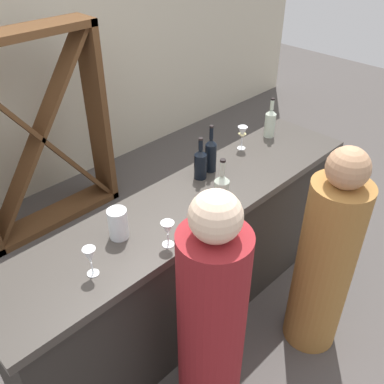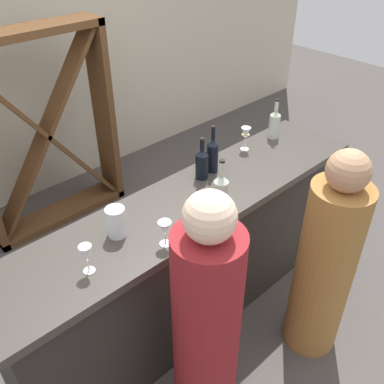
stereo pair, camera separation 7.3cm
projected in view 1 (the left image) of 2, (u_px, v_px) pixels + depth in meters
ground_plane at (192, 312)px, 3.07m from camera, size 12.00×12.00×0.00m
back_wall at (4, 50)px, 3.54m from camera, size 8.00×0.10×2.80m
bar_counter at (192, 261)px, 2.78m from camera, size 2.53×0.56×1.00m
wine_rack at (38, 137)px, 3.48m from camera, size 1.22×0.28×1.68m
wine_bottle_leftmost_clear_pale at (221, 192)px, 2.34m from camera, size 0.08×0.08×0.33m
wine_bottle_second_left_near_black at (200, 163)px, 2.63m from camera, size 0.08×0.08×0.28m
wine_bottle_center_near_black at (211, 154)px, 2.69m from camera, size 0.07×0.07×0.32m
wine_bottle_second_right_clear_pale at (270, 122)px, 3.08m from camera, size 0.08×0.08×0.29m
wine_glass_near_left at (168, 229)px, 2.12m from camera, size 0.07×0.07×0.14m
wine_glass_near_center at (90, 257)px, 1.95m from camera, size 0.06×0.06×0.16m
wine_glass_near_right at (242, 133)px, 2.93m from camera, size 0.07×0.07×0.17m
water_pitcher at (118, 224)px, 2.18m from camera, size 0.10×0.10×0.17m
person_left_guest at (211, 327)px, 2.12m from camera, size 0.38×0.38×1.51m
person_center_guest at (325, 262)px, 2.55m from camera, size 0.40×0.40×1.43m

